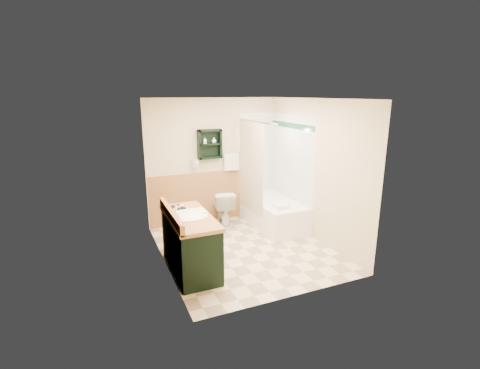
# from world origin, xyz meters

# --- Properties ---
(floor) EXTENTS (3.00, 3.00, 0.00)m
(floor) POSITION_xyz_m (0.00, 0.00, 0.00)
(floor) COLOR beige
(floor) RESTS_ON ground
(back_wall) EXTENTS (2.60, 0.04, 2.40)m
(back_wall) POSITION_xyz_m (0.00, 1.52, 1.20)
(back_wall) COLOR beige
(back_wall) RESTS_ON ground
(left_wall) EXTENTS (0.04, 3.00, 2.40)m
(left_wall) POSITION_xyz_m (-1.32, 0.00, 1.20)
(left_wall) COLOR beige
(left_wall) RESTS_ON ground
(right_wall) EXTENTS (0.04, 3.00, 2.40)m
(right_wall) POSITION_xyz_m (1.32, 0.00, 1.20)
(right_wall) COLOR beige
(right_wall) RESTS_ON ground
(ceiling) EXTENTS (2.60, 3.00, 0.04)m
(ceiling) POSITION_xyz_m (0.00, 0.00, 2.42)
(ceiling) COLOR white
(ceiling) RESTS_ON back_wall
(wainscot_left) EXTENTS (2.98, 2.98, 1.00)m
(wainscot_left) POSITION_xyz_m (-1.29, 0.00, 0.50)
(wainscot_left) COLOR #BF814D
(wainscot_left) RESTS_ON left_wall
(wainscot_back) EXTENTS (2.58, 2.58, 1.00)m
(wainscot_back) POSITION_xyz_m (0.00, 1.49, 0.50)
(wainscot_back) COLOR #BF814D
(wainscot_back) RESTS_ON back_wall
(mirror_frame) EXTENTS (1.30, 1.30, 1.00)m
(mirror_frame) POSITION_xyz_m (-1.27, -0.55, 1.50)
(mirror_frame) COLOR brown
(mirror_frame) RESTS_ON left_wall
(mirror_glass) EXTENTS (1.20, 1.20, 0.90)m
(mirror_glass) POSITION_xyz_m (-1.27, -0.55, 1.50)
(mirror_glass) COLOR white
(mirror_glass) RESTS_ON left_wall
(tile_right) EXTENTS (1.50, 1.50, 2.10)m
(tile_right) POSITION_xyz_m (1.28, 0.75, 1.05)
(tile_right) COLOR white
(tile_right) RESTS_ON right_wall
(tile_back) EXTENTS (0.95, 0.95, 2.10)m
(tile_back) POSITION_xyz_m (1.03, 1.48, 1.05)
(tile_back) COLOR white
(tile_back) RESTS_ON back_wall
(tile_accent) EXTENTS (1.50, 1.50, 0.10)m
(tile_accent) POSITION_xyz_m (1.27, 0.75, 1.90)
(tile_accent) COLOR #154A2C
(tile_accent) RESTS_ON right_wall
(wall_shelf) EXTENTS (0.45, 0.15, 0.55)m
(wall_shelf) POSITION_xyz_m (-0.10, 1.41, 1.55)
(wall_shelf) COLOR black
(wall_shelf) RESTS_ON back_wall
(hair_dryer) EXTENTS (0.10, 0.24, 0.18)m
(hair_dryer) POSITION_xyz_m (-0.40, 1.43, 1.20)
(hair_dryer) COLOR silver
(hair_dryer) RESTS_ON back_wall
(towel_bar) EXTENTS (0.40, 0.06, 0.40)m
(towel_bar) POSITION_xyz_m (0.35, 1.45, 1.35)
(towel_bar) COLOR silver
(towel_bar) RESTS_ON back_wall
(curtain_rod) EXTENTS (0.03, 1.60, 0.03)m
(curtain_rod) POSITION_xyz_m (0.53, 0.75, 2.00)
(curtain_rod) COLOR silver
(curtain_rod) RESTS_ON back_wall
(shower_curtain) EXTENTS (1.05, 1.05, 1.70)m
(shower_curtain) POSITION_xyz_m (0.53, 0.92, 1.15)
(shower_curtain) COLOR beige
(shower_curtain) RESTS_ON curtain_rod
(vanity) EXTENTS (0.59, 1.29, 0.82)m
(vanity) POSITION_xyz_m (-0.99, -0.32, 0.41)
(vanity) COLOR black
(vanity) RESTS_ON ground
(bathtub) EXTENTS (0.77, 1.50, 0.51)m
(bathtub) POSITION_xyz_m (0.93, 0.72, 0.26)
(bathtub) COLOR white
(bathtub) RESTS_ON ground
(toilet) EXTENTS (0.50, 0.74, 0.67)m
(toilet) POSITION_xyz_m (0.08, 1.21, 0.33)
(toilet) COLOR white
(toilet) RESTS_ON ground
(counter_towel) EXTENTS (0.30, 0.24, 0.04)m
(counter_towel) POSITION_xyz_m (-0.89, -0.25, 0.84)
(counter_towel) COLOR silver
(counter_towel) RESTS_ON vanity
(vanity_book) EXTENTS (0.18, 0.07, 0.24)m
(vanity_book) POSITION_xyz_m (-1.16, 0.04, 0.94)
(vanity_book) COLOR black
(vanity_book) RESTS_ON vanity
(tub_towel) EXTENTS (0.25, 0.21, 0.07)m
(tub_towel) POSITION_xyz_m (0.82, 0.26, 0.55)
(tub_towel) COLOR silver
(tub_towel) RESTS_ON bathtub
(soap_bottle_a) EXTENTS (0.07, 0.12, 0.05)m
(soap_bottle_a) POSITION_xyz_m (-0.19, 1.40, 1.59)
(soap_bottle_a) COLOR white
(soap_bottle_a) RESTS_ON wall_shelf
(soap_bottle_b) EXTENTS (0.11, 0.13, 0.08)m
(soap_bottle_b) POSITION_xyz_m (-0.02, 1.40, 1.61)
(soap_bottle_b) COLOR white
(soap_bottle_b) RESTS_ON wall_shelf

